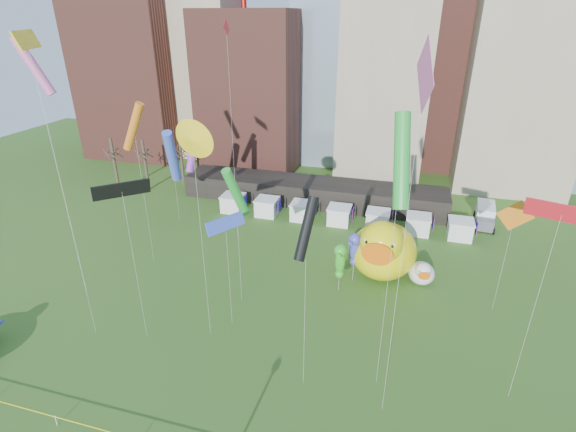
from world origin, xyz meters
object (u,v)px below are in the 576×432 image
(seahorse_green, at_px, (340,259))
(seahorse_purple, at_px, (355,247))
(box_truck, at_px, (485,215))
(big_duck, at_px, (383,249))
(small_duck, at_px, (422,273))

(seahorse_green, height_order, seahorse_purple, seahorse_purple)
(box_truck, bearing_deg, seahorse_purple, -123.40)
(big_duck, distance_m, seahorse_purple, 3.25)
(small_duck, bearing_deg, big_duck, 170.93)
(seahorse_green, distance_m, seahorse_purple, 2.46)
(small_duck, xyz_separation_m, seahorse_green, (-7.92, -3.54, 2.39))
(seahorse_purple, bearing_deg, small_duck, 32.89)
(small_duck, relative_size, seahorse_purple, 0.68)
(big_duck, bearing_deg, seahorse_green, -130.27)
(box_truck, bearing_deg, seahorse_green, -122.25)
(box_truck, bearing_deg, small_duck, -109.63)
(seahorse_green, xyz_separation_m, seahorse_purple, (1.11, 2.19, 0.28))
(seahorse_green, distance_m, box_truck, 25.97)
(seahorse_purple, height_order, box_truck, seahorse_purple)
(seahorse_purple, bearing_deg, seahorse_green, -95.16)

